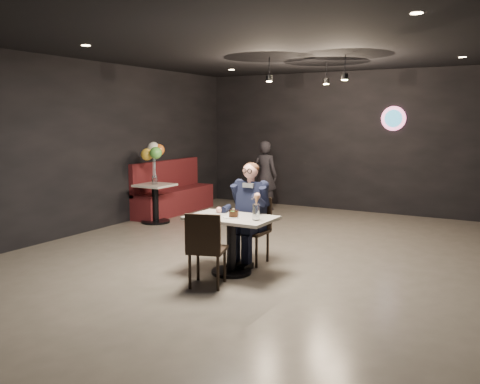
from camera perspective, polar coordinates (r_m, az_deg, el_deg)
The scene contains 17 objects.
floor at distance 7.31m, azimuth 2.17°, elevation -7.59°, with size 9.00×9.00×0.00m, color #6D645A.
wall_sign at distance 11.00m, azimuth 16.86°, elevation 7.91°, with size 0.50×0.06×0.50m, color pink, non-canonical shape.
pendant_lights at distance 8.91m, azimuth 8.33°, elevation 13.86°, with size 1.40×1.20×0.36m, color black.
main_table at distance 6.59m, azimuth -0.99°, elevation -5.97°, with size 1.10×0.70×0.75m, color silver.
chair_far at distance 7.04m, azimuth 1.28°, elevation -4.34°, with size 0.42×0.46×0.92m, color black.
chair_near at distance 6.10m, azimuth -3.68°, elevation -6.31°, with size 0.42×0.46×0.92m, color black.
seated_man at distance 6.99m, azimuth 1.28°, elevation -2.26°, with size 0.60×0.80×1.44m, color black.
dessert_plate at distance 6.43m, azimuth -0.90°, elevation -2.84°, with size 0.23×0.23×0.01m, color white.
cake_slice at distance 6.42m, azimuth -0.70°, elevation -2.47°, with size 0.11×0.09×0.08m, color black.
mint_leaf at distance 6.36m, azimuth -0.82°, elevation -2.18°, with size 0.06×0.04×0.01m, color #327C28.
sundae_glass at distance 6.27m, azimuth 1.82°, elevation -2.26°, with size 0.09×0.09×0.20m, color silver.
wafer_cone at distance 6.22m, azimuth 1.87°, elevation -1.03°, with size 0.06×0.06×0.12m, color tan.
booth_bench at distance 10.86m, azimuth -7.45°, elevation 0.56°, with size 0.56×2.23×1.12m, color #3F0D18.
side_table at distance 9.92m, azimuth -9.49°, elevation -1.15°, with size 0.63×0.63×0.79m, color silver.
balloon_vase at distance 9.86m, azimuth -9.55°, elevation 1.34°, with size 0.11×0.11×0.16m, color silver.
balloon_bunch at distance 9.82m, azimuth -9.61°, elevation 3.74°, with size 0.42×0.42×0.69m, color yellow.
passerby at distance 11.17m, azimuth 2.86°, elevation 1.87°, with size 0.55×0.36×1.52m, color black.
Camera 1 is at (3.20, -6.26, 1.99)m, focal length 38.00 mm.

